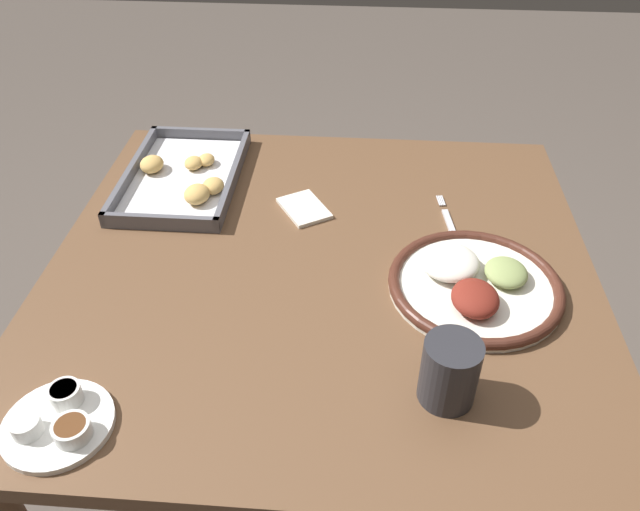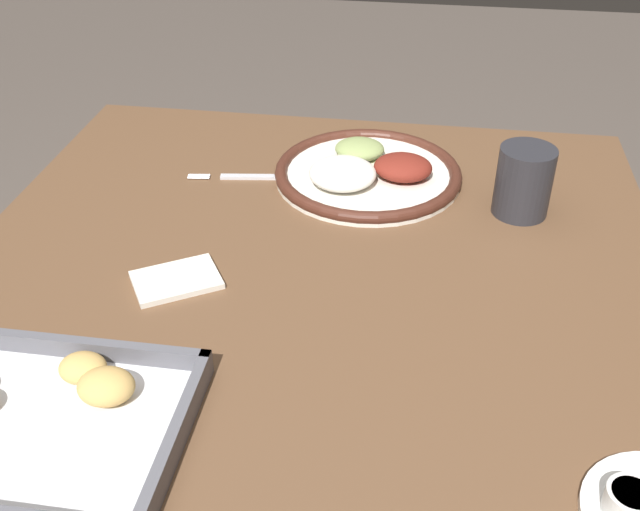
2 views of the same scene
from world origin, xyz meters
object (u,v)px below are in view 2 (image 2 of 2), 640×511
(baking_tray, at_px, (12,420))
(napkin, at_px, (176,280))
(dinner_plate, at_px, (367,172))
(fork, at_px, (258,177))
(drinking_cup, at_px, (524,181))

(baking_tray, relative_size, napkin, 2.78)
(dinner_plate, xyz_separation_m, napkin, (0.22, 0.31, -0.01))
(dinner_plate, bearing_deg, baking_tray, 62.30)
(fork, distance_m, baking_tray, 0.57)
(baking_tray, distance_m, drinking_cup, 0.75)
(baking_tray, bearing_deg, napkin, -108.03)
(fork, relative_size, baking_tray, 0.55)
(fork, xyz_separation_m, baking_tray, (0.13, 0.56, 0.01))
(fork, xyz_separation_m, napkin, (0.04, 0.29, 0.00))
(fork, bearing_deg, drinking_cup, 166.22)
(dinner_plate, distance_m, fork, 0.18)
(dinner_plate, xyz_separation_m, baking_tray, (0.30, 0.58, -0.00))
(fork, xyz_separation_m, drinking_cup, (-0.41, 0.04, 0.05))
(dinner_plate, relative_size, fork, 1.48)
(drinking_cup, relative_size, napkin, 0.79)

